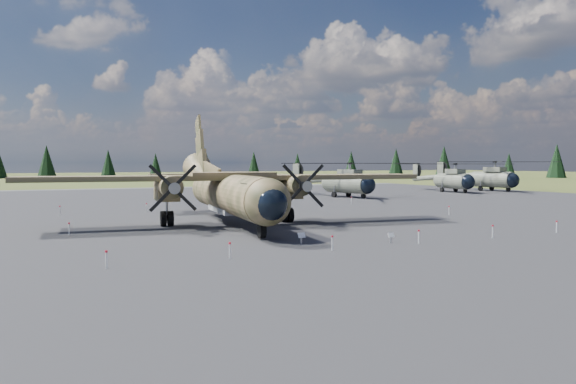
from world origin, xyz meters
name	(u,v)px	position (x,y,z in m)	size (l,w,h in m)	color
ground	(290,224)	(0.00, 0.00, 0.00)	(500.00, 500.00, 0.00)	brown
apron	(244,213)	(0.00, 10.00, 0.00)	(120.00, 120.00, 0.04)	#58585D
transport_plane	(227,186)	(-4.44, 2.33, 2.97)	(31.38, 28.33, 10.32)	#38391F
helicopter_near	(347,173)	(21.96, 26.56, 3.49)	(22.94, 24.42, 4.92)	slate
helicopter_mid	(453,172)	(44.83, 30.54, 3.40)	(20.61, 23.03, 4.79)	slate
helicopter_far	(492,170)	(53.87, 30.97, 3.65)	(21.89, 24.72, 5.15)	slate
info_placard_left	(301,236)	(-4.44, -10.65, 0.48)	(0.47, 0.23, 0.72)	gray
info_placard_right	(391,236)	(0.64, -12.59, 0.43)	(0.42, 0.19, 0.65)	gray
barrier_fence	(285,218)	(-0.46, -0.08, 0.51)	(33.12, 29.62, 0.85)	white
treeline	(294,163)	(1.92, 3.01, 4.82)	(337.27, 338.00, 10.99)	black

